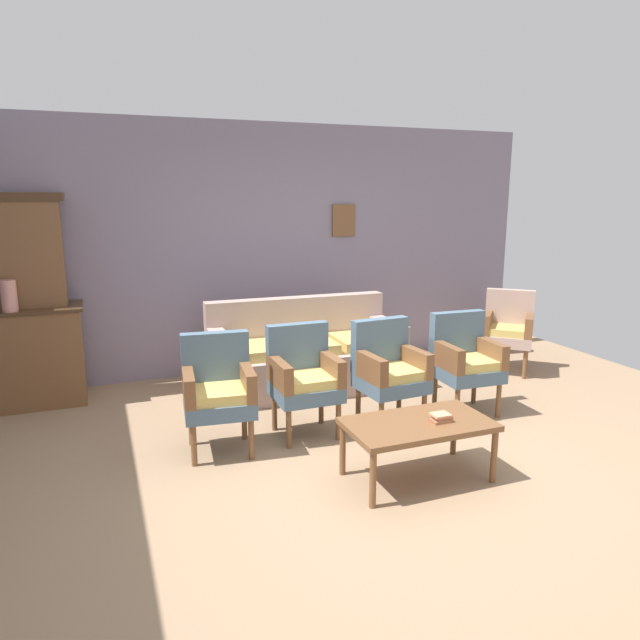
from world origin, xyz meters
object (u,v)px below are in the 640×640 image
at_px(book_stack_on_table, 441,418).
at_px(floor_vase_by_wall, 501,327).
at_px(armchair_row_middle, 218,388).
at_px(armchair_by_doorway, 389,368).
at_px(vase_on_cabinet, 9,296).
at_px(armchair_near_couch_end, 465,358).
at_px(coffee_table, 418,428).
at_px(floral_couch, 305,357).
at_px(side_cabinet, 20,357).
at_px(wingback_chair_by_fireplace, 508,327).
at_px(armchair_near_cabinet, 304,375).

bearing_deg(book_stack_on_table, floor_vase_by_wall, 45.55).
distance_m(armchair_row_middle, armchair_by_doorway, 1.45).
xyz_separation_m(armchair_row_middle, armchair_by_doorway, (1.45, -0.01, 0.00)).
bearing_deg(armchair_by_doorway, vase_on_cabinet, 153.73).
bearing_deg(floor_vase_by_wall, book_stack_on_table, -134.45).
xyz_separation_m(vase_on_cabinet, armchair_by_doorway, (2.99, -1.47, -0.57)).
xyz_separation_m(armchair_near_couch_end, coffee_table, (-1.05, -0.97, -0.12)).
xyz_separation_m(vase_on_cabinet, coffee_table, (2.72, -2.43, -0.69)).
bearing_deg(floral_couch, side_cabinet, 169.29).
distance_m(wingback_chair_by_fireplace, floor_vase_by_wall, 0.79).
bearing_deg(side_cabinet, book_stack_on_table, -42.96).
bearing_deg(armchair_row_middle, side_cabinet, 132.92).
height_order(armchair_near_cabinet, armchair_by_doorway, same).
distance_m(floral_couch, wingback_chair_by_fireplace, 2.33).
relative_size(floral_couch, coffee_table, 1.92).
distance_m(side_cabinet, armchair_by_doorway, 3.40).
relative_size(side_cabinet, floral_couch, 0.60).
relative_size(armchair_row_middle, wingback_chair_by_fireplace, 1.00).
distance_m(armchair_near_couch_end, book_stack_on_table, 1.37).
bearing_deg(armchair_near_cabinet, armchair_by_doorway, -5.82).
height_order(book_stack_on_table, floor_vase_by_wall, floor_vase_by_wall).
bearing_deg(armchair_near_couch_end, floral_couch, 134.87).
height_order(armchair_by_doorway, armchair_near_couch_end, same).
xyz_separation_m(armchair_near_cabinet, armchair_by_doorway, (0.74, -0.08, 0.00)).
relative_size(armchair_near_couch_end, floor_vase_by_wall, 1.35).
height_order(armchair_row_middle, floor_vase_by_wall, armchair_row_middle).
bearing_deg(floor_vase_by_wall, armchair_near_couch_end, -136.33).
bearing_deg(floral_couch, armchair_near_cabinet, -110.26).
distance_m(armchair_by_doorway, armchair_near_couch_end, 0.78).
bearing_deg(vase_on_cabinet, armchair_near_couch_end, -21.12).
bearing_deg(coffee_table, floor_vase_by_wall, 43.33).
relative_size(armchair_row_middle, coffee_table, 0.90).
bearing_deg(armchair_near_cabinet, armchair_near_couch_end, -2.13).
bearing_deg(book_stack_on_table, side_cabinet, 137.04).
xyz_separation_m(floral_couch, wingback_chair_by_fireplace, (2.31, -0.25, 0.17)).
bearing_deg(wingback_chair_by_fireplace, floral_couch, 173.93).
bearing_deg(armchair_by_doorway, floral_couch, 106.62).
bearing_deg(vase_on_cabinet, armchair_by_doorway, -26.27).
relative_size(side_cabinet, wingback_chair_by_fireplace, 1.28).
height_order(armchair_by_doorway, book_stack_on_table, armchair_by_doorway).
bearing_deg(wingback_chair_by_fireplace, floor_vase_by_wall, 56.93).
distance_m(vase_on_cabinet, wingback_chair_by_fireplace, 5.02).
bearing_deg(armchair_near_couch_end, book_stack_on_table, -131.42).
bearing_deg(armchair_near_cabinet, vase_on_cabinet, 148.10).
bearing_deg(floor_vase_by_wall, armchair_by_doorway, -147.01).
height_order(floral_couch, armchair_near_couch_end, same).
relative_size(side_cabinet, book_stack_on_table, 8.09).
relative_size(armchair_row_middle, armchair_near_cabinet, 1.00).
bearing_deg(floor_vase_by_wall, armchair_near_cabinet, -154.77).
relative_size(floral_couch, armchair_by_doorway, 2.14).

